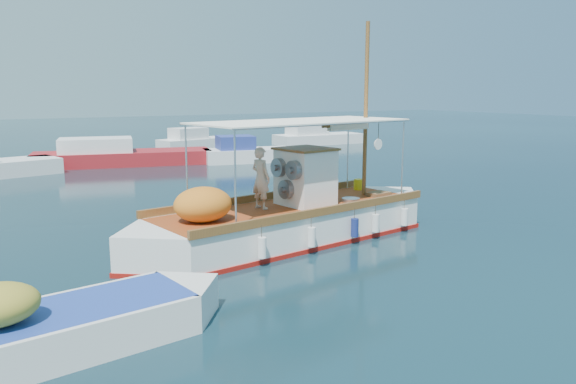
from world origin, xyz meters
TOP-DOWN VIEW (x-y plane):
  - ground at (0.00, 0.00)m, footprint 160.00×160.00m
  - fishing_caique at (-0.17, 0.55)m, footprint 10.70×4.07m
  - dinghy at (-7.23, -3.63)m, footprint 6.35×2.46m
  - bg_boat_n at (-0.45, 19.90)m, footprint 10.37×4.94m
  - bg_boat_ne at (6.62, 17.47)m, footprint 5.68×3.29m
  - bg_boat_e at (16.53, 24.93)m, footprint 7.20×2.90m
  - bg_boat_far_n at (6.79, 26.05)m, footprint 6.43×3.31m

SIDE VIEW (x-z plane):
  - ground at x=0.00m, z-range 0.00..0.00m
  - dinghy at x=-7.23m, z-range -0.46..1.11m
  - bg_boat_n at x=-0.45m, z-range -0.41..1.39m
  - bg_boat_ne at x=6.62m, z-range -0.41..1.39m
  - bg_boat_e at x=16.53m, z-range -0.41..1.39m
  - bg_boat_far_n at x=6.79m, z-range -0.41..1.39m
  - fishing_caique at x=-0.17m, z-range -2.72..3.88m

